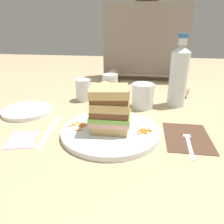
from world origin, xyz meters
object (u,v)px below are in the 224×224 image
object	(u,v)px
juice_glass	(143,97)
napkin_pink	(22,139)
sandwich	(110,109)
side_plate	(27,111)
main_plate	(111,131)
knife	(49,132)
diner_across	(146,28)
fork	(188,140)
water_bottle	(179,75)
empty_tumbler_1	(83,90)
napkin_dark	(187,137)
empty_tumbler_0	(110,83)

from	to	relation	value
juice_glass	napkin_pink	size ratio (longest dim) A/B	0.95
sandwich	side_plate	bearing A→B (deg)	160.07
main_plate	knife	world-z (taller)	main_plate
side_plate	napkin_pink	xyz separation A→B (m)	(0.08, -0.18, -0.01)
diner_across	napkin_pink	bearing A→B (deg)	-113.72
diner_across	fork	bearing A→B (deg)	-79.49
sandwich	water_bottle	size ratio (longest dim) A/B	0.47
knife	side_plate	xyz separation A→B (m)	(-0.14, 0.13, 0.01)
fork	diner_across	size ratio (longest dim) A/B	0.28
knife	empty_tumbler_1	xyz separation A→B (m)	(0.03, 0.29, 0.04)
fork	knife	size ratio (longest dim) A/B	0.83
napkin_dark	knife	world-z (taller)	same
fork	juice_glass	xyz separation A→B (m)	(-0.13, 0.24, 0.04)
knife	water_bottle	world-z (taller)	water_bottle
fork	water_bottle	xyz separation A→B (m)	(-0.00, 0.28, 0.11)
main_plate	side_plate	bearing A→B (deg)	160.11
main_plate	napkin_pink	world-z (taller)	main_plate
juice_glass	water_bottle	bearing A→B (deg)	19.40
fork	water_bottle	bearing A→B (deg)	90.02
sandwich	napkin_pink	world-z (taller)	sandwich
juice_glass	napkin_pink	xyz separation A→B (m)	(-0.32, -0.29, -0.04)
sandwich	fork	xyz separation A→B (m)	(0.22, -0.01, -0.07)
main_plate	sandwich	distance (m)	0.07
fork	sandwich	bearing A→B (deg)	176.44
empty_tumbler_1	main_plate	bearing A→B (deg)	-60.78
empty_tumbler_0	diner_across	distance (m)	0.38
side_plate	diner_across	size ratio (longest dim) A/B	0.29
fork	side_plate	xyz separation A→B (m)	(-0.53, 0.13, 0.00)
knife	empty_tumbler_0	bearing A→B (deg)	74.19
napkin_dark	empty_tumbler_1	distance (m)	0.45
sandwich	empty_tumbler_1	size ratio (longest dim) A/B	1.44
main_plate	side_plate	xyz separation A→B (m)	(-0.32, 0.11, -0.00)
juice_glass	water_bottle	size ratio (longest dim) A/B	0.35
diner_across	juice_glass	bearing A→B (deg)	-90.07
sandwich	napkin_pink	size ratio (longest dim) A/B	1.31
main_plate	diner_across	bearing A→B (deg)	82.49
juice_glass	napkin_pink	world-z (taller)	juice_glass
main_plate	empty_tumbler_0	xyz separation A→B (m)	(-0.06, 0.40, 0.03)
fork	water_bottle	size ratio (longest dim) A/B	0.63
fork	juice_glass	bearing A→B (deg)	118.24
water_bottle	empty_tumbler_0	xyz separation A→B (m)	(-0.28, 0.13, -0.08)
side_plate	diner_across	distance (m)	0.74
main_plate	side_plate	size ratio (longest dim) A/B	1.65
water_bottle	napkin_pink	world-z (taller)	water_bottle
water_bottle	diner_across	size ratio (longest dim) A/B	0.45
water_bottle	side_plate	size ratio (longest dim) A/B	1.54
knife	napkin_dark	bearing A→B (deg)	3.80
napkin_dark	empty_tumbler_0	world-z (taller)	empty_tumbler_0
napkin_pink	juice_glass	bearing A→B (deg)	41.99
side_plate	sandwich	bearing A→B (deg)	-19.93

